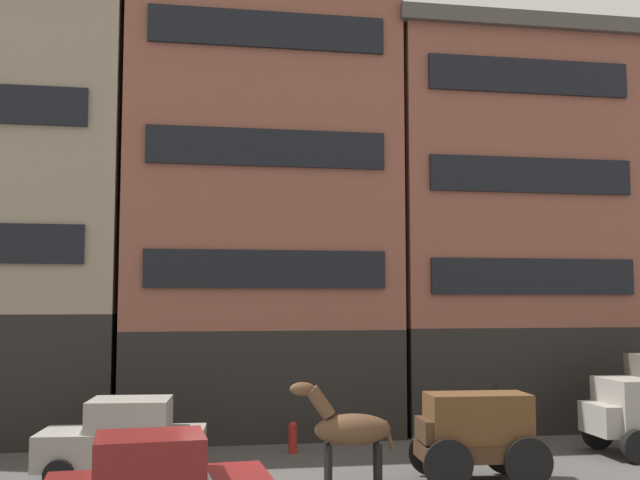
{
  "coord_description": "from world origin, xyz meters",
  "views": [
    {
      "loc": [
        -0.97,
        -14.32,
        4.08
      ],
      "look_at": [
        1.72,
        1.89,
        5.45
      ],
      "focal_mm": 41.24,
      "sensor_mm": 36.0,
      "label": 1
    }
  ],
  "objects_px": {
    "sedan_light": "(124,439)",
    "pedestrian_officer": "(499,415)",
    "fire_hydrant_curbside": "(293,437)",
    "cargo_wagon": "(476,431)",
    "draft_horse": "(348,429)"
  },
  "relations": [
    {
      "from": "cargo_wagon",
      "to": "draft_horse",
      "type": "height_order",
      "value": "draft_horse"
    },
    {
      "from": "draft_horse",
      "to": "cargo_wagon",
      "type": "bearing_deg",
      "value": -0.05
    },
    {
      "from": "cargo_wagon",
      "to": "pedestrian_officer",
      "type": "xyz_separation_m",
      "value": [
        1.84,
        3.03,
        -0.17
      ]
    },
    {
      "from": "pedestrian_officer",
      "to": "fire_hydrant_curbside",
      "type": "bearing_deg",
      "value": 171.66
    },
    {
      "from": "cargo_wagon",
      "to": "fire_hydrant_curbside",
      "type": "xyz_separation_m",
      "value": [
        -3.69,
        3.84,
        -0.72
      ]
    },
    {
      "from": "pedestrian_officer",
      "to": "fire_hydrant_curbside",
      "type": "relative_size",
      "value": 2.16
    },
    {
      "from": "pedestrian_officer",
      "to": "draft_horse",
      "type": "bearing_deg",
      "value": -147.7
    },
    {
      "from": "draft_horse",
      "to": "sedan_light",
      "type": "xyz_separation_m",
      "value": [
        -4.93,
        1.51,
        -0.36
      ]
    },
    {
      "from": "cargo_wagon",
      "to": "pedestrian_officer",
      "type": "bearing_deg",
      "value": 58.73
    },
    {
      "from": "draft_horse",
      "to": "sedan_light",
      "type": "distance_m",
      "value": 5.17
    },
    {
      "from": "cargo_wagon",
      "to": "draft_horse",
      "type": "distance_m",
      "value": 2.95
    },
    {
      "from": "sedan_light",
      "to": "cargo_wagon",
      "type": "bearing_deg",
      "value": -10.87
    },
    {
      "from": "sedan_light",
      "to": "pedestrian_officer",
      "type": "bearing_deg",
      "value": 8.87
    },
    {
      "from": "sedan_light",
      "to": "pedestrian_officer",
      "type": "distance_m",
      "value": 9.84
    },
    {
      "from": "sedan_light",
      "to": "pedestrian_officer",
      "type": "xyz_separation_m",
      "value": [
        9.73,
        1.52,
        0.07
      ]
    }
  ]
}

